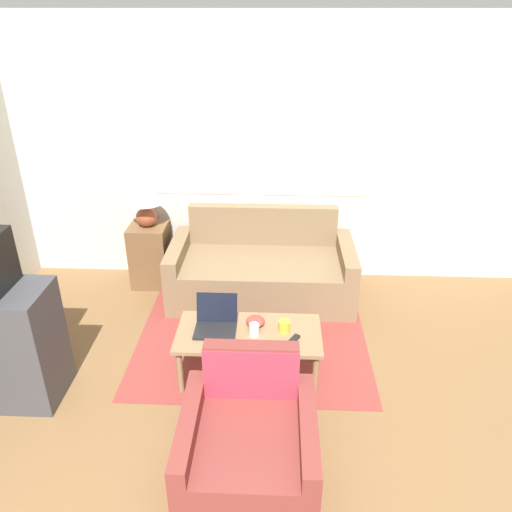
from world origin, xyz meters
The scene contains 12 objects.
wall_back centered at (0.00, 4.18, 1.31)m, with size 5.88×0.06×2.60m.
rug centered at (-0.02, 3.06, 0.00)m, with size 1.98×1.94×0.01m.
couch centered at (0.04, 3.72, 0.26)m, with size 1.78×0.88×0.82m.
armchair centered at (0.04, 1.46, 0.27)m, with size 0.77×0.78×0.82m.
side_table centered at (-1.11, 3.88, 0.32)m, with size 0.38×0.38×0.65m.
table_lamp centered at (-1.11, 3.88, 0.93)m, with size 0.37×0.37×0.43m.
coffee_table centered at (-0.02, 2.46, 0.36)m, with size 1.10×0.54×0.40m.
laptop centered at (-0.27, 2.51, 0.46)m, with size 0.31×0.29×0.24m.
cup_navy centered at (0.25, 2.49, 0.44)m, with size 0.09×0.09×0.09m.
cup_yellow centered at (0.03, 2.42, 0.45)m, with size 0.08×0.08×0.10m.
snack_bowl centered at (0.03, 2.56, 0.44)m, with size 0.14×0.14×0.07m.
tv_remote centered at (0.31, 2.36, 0.41)m, with size 0.12×0.15×0.02m.
Camera 1 is at (0.18, -0.65, 2.61)m, focal length 35.00 mm.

